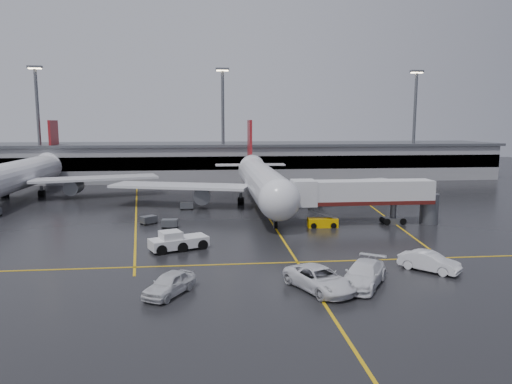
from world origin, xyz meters
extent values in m
plane|color=black|center=(0.00, 0.00, 0.00)|extent=(220.00, 220.00, 0.00)
cube|color=gold|center=(0.00, 0.00, 0.01)|extent=(0.25, 90.00, 0.02)
cube|color=gold|center=(0.00, -22.00, 0.01)|extent=(60.00, 0.25, 0.02)
cube|color=gold|center=(-20.00, 10.00, 0.01)|extent=(9.99, 69.35, 0.02)
cube|color=gold|center=(18.00, 10.00, 0.01)|extent=(7.57, 69.64, 0.02)
cube|color=gray|center=(0.00, 48.00, 4.00)|extent=(120.00, 18.00, 8.00)
cube|color=black|center=(0.00, 39.20, 4.50)|extent=(120.00, 0.40, 3.00)
cube|color=#595B60|center=(0.00, 48.00, 8.30)|extent=(122.00, 19.00, 0.60)
cylinder|color=#595B60|center=(-45.00, 42.00, 12.50)|extent=(0.70, 0.70, 25.00)
cube|color=#595B60|center=(-45.00, 42.00, 25.20)|extent=(3.00, 1.20, 0.50)
cube|color=#FFE5B2|center=(-45.00, 42.00, 24.90)|extent=(2.60, 0.90, 0.20)
cylinder|color=#595B60|center=(-5.00, 42.00, 12.50)|extent=(0.70, 0.70, 25.00)
cube|color=#595B60|center=(-5.00, 42.00, 25.20)|extent=(3.00, 1.20, 0.50)
cube|color=#FFE5B2|center=(-5.00, 42.00, 24.90)|extent=(2.60, 0.90, 0.20)
cylinder|color=#595B60|center=(40.00, 42.00, 12.50)|extent=(0.70, 0.70, 25.00)
cube|color=#595B60|center=(40.00, 42.00, 25.20)|extent=(3.00, 1.20, 0.50)
cube|color=#FFE5B2|center=(40.00, 42.00, 24.90)|extent=(2.60, 0.90, 0.20)
cylinder|color=silver|center=(0.00, 8.00, 4.20)|extent=(5.20, 36.00, 5.20)
sphere|color=silver|center=(0.00, -10.00, 4.20)|extent=(5.20, 5.20, 5.20)
cone|color=silver|center=(0.00, 29.00, 4.80)|extent=(4.94, 8.00, 4.94)
cube|color=maroon|center=(0.00, 30.00, 9.70)|extent=(0.50, 5.50, 8.50)
cube|color=silver|center=(0.00, 29.00, 5.00)|extent=(14.00, 3.00, 0.25)
cube|color=silver|center=(-13.00, 10.00, 3.40)|extent=(22.80, 11.83, 0.40)
cube|color=silver|center=(13.00, 10.00, 3.40)|extent=(22.80, 11.83, 0.40)
cylinder|color=#595B60|center=(-9.50, 9.00, 2.00)|extent=(2.60, 4.50, 2.60)
cylinder|color=#595B60|center=(9.50, 9.00, 2.00)|extent=(2.60, 4.50, 2.60)
cylinder|color=#595B60|center=(0.00, -7.00, 1.00)|extent=(0.56, 0.56, 2.00)
cylinder|color=#595B60|center=(-3.20, 11.00, 1.00)|extent=(0.56, 0.56, 2.00)
cylinder|color=#595B60|center=(3.20, 11.00, 1.00)|extent=(0.56, 0.56, 2.00)
cylinder|color=black|center=(0.00, -7.00, 0.45)|extent=(0.40, 1.10, 1.10)
cylinder|color=black|center=(-3.20, 11.00, 0.55)|extent=(1.00, 1.40, 1.40)
cylinder|color=black|center=(3.20, 11.00, 0.55)|extent=(1.00, 1.40, 1.40)
cylinder|color=silver|center=(-42.00, 20.00, 4.20)|extent=(5.20, 36.00, 5.20)
cone|color=silver|center=(-42.00, 41.00, 4.80)|extent=(4.94, 8.00, 4.94)
cube|color=maroon|center=(-42.00, 42.00, 9.70)|extent=(0.50, 5.50, 8.50)
cube|color=silver|center=(-42.00, 41.00, 5.00)|extent=(14.00, 3.00, 0.25)
cube|color=silver|center=(-29.00, 22.00, 3.40)|extent=(22.80, 11.83, 0.40)
cylinder|color=#595B60|center=(-32.50, 21.00, 2.00)|extent=(2.60, 4.50, 2.60)
cylinder|color=#595B60|center=(-45.20, 23.00, 1.00)|extent=(0.56, 0.56, 2.00)
cylinder|color=#595B60|center=(-38.80, 23.00, 1.00)|extent=(0.56, 0.56, 2.00)
cylinder|color=black|center=(-45.20, 23.00, 0.55)|extent=(1.00, 1.40, 1.40)
cylinder|color=black|center=(-38.80, 23.00, 0.55)|extent=(1.00, 1.40, 1.40)
cube|color=silver|center=(12.00, -6.00, 4.40)|extent=(18.00, 3.20, 3.00)
cube|color=#4F1411|center=(12.00, -6.00, 3.10)|extent=(18.00, 3.30, 0.50)
cube|color=silver|center=(3.80, -6.00, 4.40)|extent=(3.00, 3.40, 3.30)
cylinder|color=#595B60|center=(16.00, -6.00, 1.50)|extent=(0.80, 0.80, 3.00)
cube|color=#595B60|center=(16.00, -6.00, 0.45)|extent=(2.60, 1.60, 0.90)
cylinder|color=#595B60|center=(21.00, -6.00, 2.00)|extent=(2.40, 2.40, 4.00)
cylinder|color=black|center=(14.90, -6.00, 0.45)|extent=(0.90, 1.80, 0.90)
cylinder|color=black|center=(17.10, -6.00, 0.45)|extent=(0.90, 1.80, 0.90)
cube|color=silver|center=(-11.74, -16.10, 0.78)|extent=(6.56, 4.62, 1.04)
cube|color=silver|center=(-12.54, -16.44, 1.65)|extent=(2.74, 2.74, 0.87)
cube|color=black|center=(-12.54, -16.44, 1.65)|extent=(2.46, 2.46, 0.78)
cylinder|color=black|center=(-13.82, -16.98, 0.48)|extent=(2.06, 2.85, 1.13)
cylinder|color=black|center=(-11.74, -16.10, 0.48)|extent=(2.06, 2.85, 1.13)
cylinder|color=black|center=(-9.65, -15.22, 0.48)|extent=(2.06, 2.85, 1.13)
cube|color=#EAAA00|center=(6.19, -6.86, 0.59)|extent=(3.92, 1.81, 1.17)
cube|color=#595B60|center=(6.19, -6.86, 1.71)|extent=(3.75, 1.16, 1.34)
cylinder|color=black|center=(4.92, -6.79, 0.32)|extent=(0.85, 1.85, 0.75)
cylinder|color=black|center=(7.47, -6.94, 0.32)|extent=(0.85, 1.85, 0.75)
imported|color=white|center=(0.31, -29.76, 0.94)|extent=(5.65, 7.46, 1.88)
imported|color=white|center=(4.20, -29.06, 0.98)|extent=(5.96, 7.15, 1.96)
imported|color=silver|center=(11.43, -25.88, 0.89)|extent=(5.10, 5.19, 1.78)
imported|color=silver|center=(-11.67, -29.51, 0.89)|extent=(4.46, 5.55, 1.78)
cube|color=#595B60|center=(-13.51, -5.33, 0.65)|extent=(2.06, 1.40, 0.90)
cylinder|color=black|center=(-14.34, -5.79, 0.18)|extent=(0.40, 0.20, 0.40)
cylinder|color=black|center=(-12.74, -5.87, 0.18)|extent=(0.40, 0.20, 0.40)
cylinder|color=black|center=(-14.29, -4.79, 0.18)|extent=(0.40, 0.20, 0.40)
cylinder|color=black|center=(-12.69, -4.87, 0.18)|extent=(0.40, 0.20, 0.40)
cube|color=#595B60|center=(-16.49, -2.84, 0.65)|extent=(2.37, 2.26, 0.90)
cylinder|color=black|center=(-16.81, -3.73, 0.18)|extent=(0.40, 0.20, 0.40)
cylinder|color=black|center=(-15.56, -2.73, 0.18)|extent=(0.40, 0.20, 0.40)
cylinder|color=black|center=(-17.43, -2.95, 0.18)|extent=(0.40, 0.20, 0.40)
cylinder|color=black|center=(-16.18, -1.95, 0.18)|extent=(0.40, 0.20, 0.40)
cube|color=#595B60|center=(-11.90, 7.59, 0.65)|extent=(2.02, 1.34, 0.90)
cylinder|color=black|center=(-12.70, 7.08, 0.18)|extent=(0.40, 0.20, 0.40)
cylinder|color=black|center=(-11.10, 7.11, 0.18)|extent=(0.40, 0.20, 0.40)
cylinder|color=black|center=(-12.71, 8.08, 0.18)|extent=(0.40, 0.20, 0.40)
cylinder|color=black|center=(-11.11, 8.11, 0.18)|extent=(0.40, 0.20, 0.40)
cylinder|color=black|center=(-38.85, 5.65, 0.18)|extent=(0.40, 0.20, 0.40)
camera|label=1|loc=(-8.52, -65.57, 13.42)|focal=33.08mm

